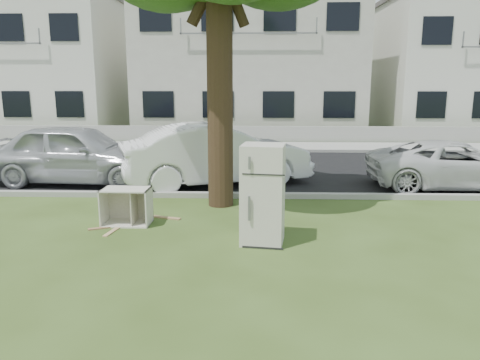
{
  "coord_description": "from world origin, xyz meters",
  "views": [
    {
      "loc": [
        0.35,
        -8.08,
        2.66
      ],
      "look_at": [
        0.06,
        0.6,
        0.81
      ],
      "focal_mm": 35.0,
      "sensor_mm": 36.0,
      "label": 1
    }
  ],
  "objects_px": {
    "fridge": "(263,194)",
    "car_left": "(77,154)",
    "cabinet": "(127,206)",
    "car_right": "(456,165)",
    "car_center": "(216,155)"
  },
  "relations": [
    {
      "from": "car_center",
      "to": "car_right",
      "type": "relative_size",
      "value": 1.12
    },
    {
      "from": "car_right",
      "to": "cabinet",
      "type": "bearing_deg",
      "value": 113.51
    },
    {
      "from": "fridge",
      "to": "car_right",
      "type": "distance_m",
      "value": 6.51
    },
    {
      "from": "fridge",
      "to": "car_right",
      "type": "height_order",
      "value": "fridge"
    },
    {
      "from": "cabinet",
      "to": "car_left",
      "type": "height_order",
      "value": "car_left"
    },
    {
      "from": "car_left",
      "to": "fridge",
      "type": "bearing_deg",
      "value": -128.64
    },
    {
      "from": "fridge",
      "to": "car_left",
      "type": "distance_m",
      "value": 6.57
    },
    {
      "from": "fridge",
      "to": "car_center",
      "type": "relative_size",
      "value": 0.34
    },
    {
      "from": "fridge",
      "to": "cabinet",
      "type": "height_order",
      "value": "fridge"
    },
    {
      "from": "fridge",
      "to": "car_left",
      "type": "height_order",
      "value": "fridge"
    },
    {
      "from": "cabinet",
      "to": "car_left",
      "type": "bearing_deg",
      "value": 123.43
    },
    {
      "from": "car_right",
      "to": "car_left",
      "type": "relative_size",
      "value": 0.92
    },
    {
      "from": "car_center",
      "to": "fridge",
      "type": "bearing_deg",
      "value": 173.09
    },
    {
      "from": "car_right",
      "to": "car_left",
      "type": "bearing_deg",
      "value": 88.29
    },
    {
      "from": "car_center",
      "to": "cabinet",
      "type": "bearing_deg",
      "value": 136.47
    }
  ]
}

